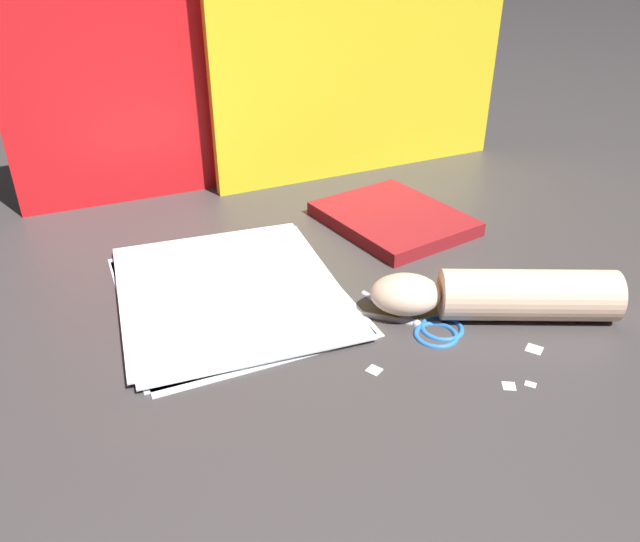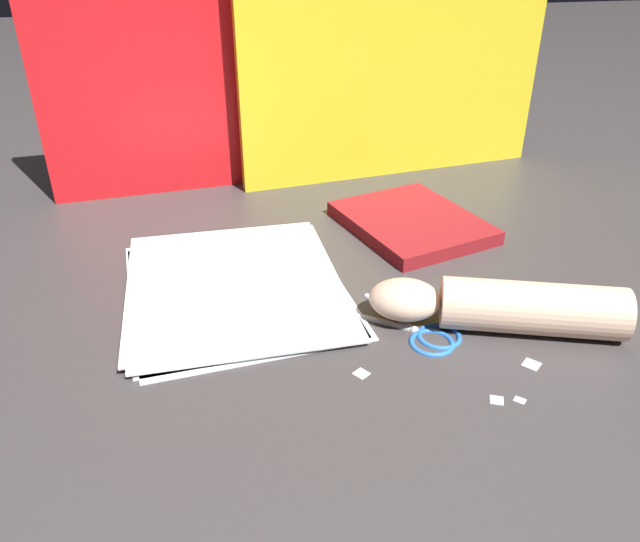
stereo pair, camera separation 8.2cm
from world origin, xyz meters
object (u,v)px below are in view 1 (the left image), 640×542
paper_stack (231,292)px  book_closed (393,219)px  scissors (424,324)px  hand_forearm (498,295)px

paper_stack → book_closed: bearing=24.4°
scissors → hand_forearm: (0.10, -0.01, 0.03)m
paper_stack → hand_forearm: 0.36m
book_closed → scissors: 0.31m
paper_stack → scissors: paper_stack is taller
book_closed → hand_forearm: bearing=-87.1°
scissors → hand_forearm: bearing=-4.1°
book_closed → hand_forearm: (0.02, -0.30, 0.02)m
book_closed → scissors: (-0.09, -0.30, -0.01)m
hand_forearm → paper_stack: bearing=153.6°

